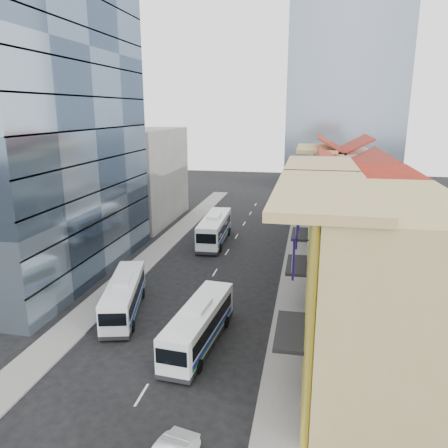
% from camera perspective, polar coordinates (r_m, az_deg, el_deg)
% --- Properties ---
extents(ground, '(200.00, 200.00, 0.00)m').
position_cam_1_polar(ground, '(28.21, -11.52, -22.19)').
color(ground, black).
rests_on(ground, ground).
extents(sidewalk_right, '(3.00, 90.00, 0.15)m').
position_cam_1_polar(sidewalk_right, '(45.80, 9.32, -6.91)').
color(sidewalk_right, slate).
rests_on(sidewalk_right, ground).
extents(sidewalk_left, '(3.00, 90.00, 0.15)m').
position_cam_1_polar(sidewalk_left, '(49.16, -10.97, -5.46)').
color(sidewalk_left, slate).
rests_on(sidewalk_left, ground).
extents(shophouse_tan, '(8.00, 14.00, 12.00)m').
position_cam_1_polar(shophouse_tan, '(28.20, 19.90, -8.75)').
color(shophouse_tan, tan).
rests_on(shophouse_tan, ground).
extents(shophouse_red, '(8.00, 10.00, 12.00)m').
position_cam_1_polar(shophouse_red, '(39.42, 17.43, -1.89)').
color(shophouse_red, maroon).
rests_on(shophouse_red, ground).
extents(shophouse_cream_near, '(8.00, 9.00, 10.00)m').
position_cam_1_polar(shophouse_cream_near, '(48.81, 16.22, 0.12)').
color(shophouse_cream_near, beige).
rests_on(shophouse_cream_near, ground).
extents(shophouse_cream_mid, '(8.00, 9.00, 10.00)m').
position_cam_1_polar(shophouse_cream_mid, '(57.54, 15.50, 2.34)').
color(shophouse_cream_mid, beige).
rests_on(shophouse_cream_mid, ground).
extents(shophouse_cream_far, '(8.00, 12.00, 11.00)m').
position_cam_1_polar(shophouse_cream_far, '(67.74, 14.93, 4.62)').
color(shophouse_cream_far, beige).
rests_on(shophouse_cream_far, ground).
extents(office_tower, '(12.00, 26.00, 30.00)m').
position_cam_1_polar(office_tower, '(47.63, -22.99, 11.41)').
color(office_tower, '#3E5063').
rests_on(office_tower, ground).
extents(office_block_far, '(10.00, 18.00, 14.00)m').
position_cam_1_polar(office_block_far, '(68.28, -10.88, 6.20)').
color(office_block_far, gray).
rests_on(office_block_far, ground).
extents(bus_left_near, '(4.74, 10.34, 3.23)m').
position_cam_1_polar(bus_left_near, '(38.28, -12.92, -9.06)').
color(bus_left_near, white).
rests_on(bus_left_near, ground).
extents(bus_left_far, '(3.26, 11.91, 3.79)m').
position_cam_1_polar(bus_left_far, '(56.52, -1.23, -0.58)').
color(bus_left_far, white).
rests_on(bus_left_far, ground).
extents(bus_right, '(3.33, 10.47, 3.30)m').
position_cam_1_polar(bus_right, '(32.69, -3.30, -12.94)').
color(bus_right, white).
rests_on(bus_right, ground).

